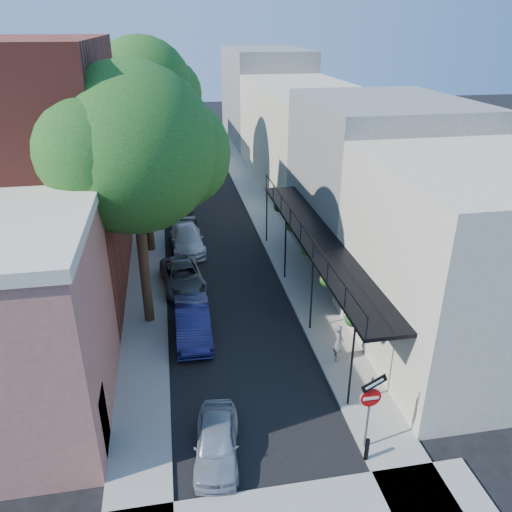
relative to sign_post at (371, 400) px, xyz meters
name	(u,v)px	position (x,y,z in m)	size (l,w,h in m)	color
ground	(276,489)	(-3.16, -0.97, -2.04)	(160.00, 160.00, 0.00)	black
road_surface	(200,189)	(-3.16, 29.03, -2.03)	(6.00, 64.00, 0.01)	black
sidewalk_left	(151,191)	(-7.16, 29.03, -1.98)	(2.00, 64.00, 0.12)	gray
sidewalk_right	(247,185)	(0.84, 29.03, -1.98)	(2.00, 64.00, 0.12)	gray
buildings_left	(72,136)	(-12.46, 27.79, 2.90)	(10.10, 59.10, 12.00)	tan
buildings_right	(308,132)	(5.83, 28.51, 2.39)	(9.80, 55.00, 10.00)	beige
sign_post	(371,400)	(0.00, 0.00, 0.00)	(0.89, 0.17, 2.99)	#595B60
bollard	(367,449)	(-0.16, -0.47, -1.52)	(0.14, 0.14, 0.80)	black
oak_near	(143,151)	(-6.53, 9.29, 5.84)	(7.48, 6.80, 11.42)	#332014
oak_mid	(148,132)	(-6.58, 17.26, 5.02)	(6.60, 6.00, 10.20)	#332014
oak_far	(149,90)	(-6.51, 26.30, 6.22)	(7.70, 7.00, 11.90)	#332014
parked_car_a	(217,442)	(-4.73, 0.61, -1.45)	(1.38, 3.42, 1.17)	#9198A0
parked_car_b	(193,322)	(-5.04, 7.49, -1.34)	(1.48, 4.24, 1.40)	#161846
parked_car_c	(183,277)	(-5.26, 12.09, -1.43)	(2.02, 4.38, 1.22)	#4C4D52
parked_car_d	(187,239)	(-4.80, 16.88, -1.37)	(1.87, 4.60, 1.33)	silver
parked_car_e	(182,214)	(-4.93, 21.38, -1.39)	(1.53, 3.80, 1.30)	black
parked_car_f	(177,195)	(-5.14, 25.56, -1.38)	(1.38, 3.96, 1.30)	gray
pedestrian	(339,343)	(0.61, 4.60, -1.11)	(0.59, 0.38, 1.61)	slate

